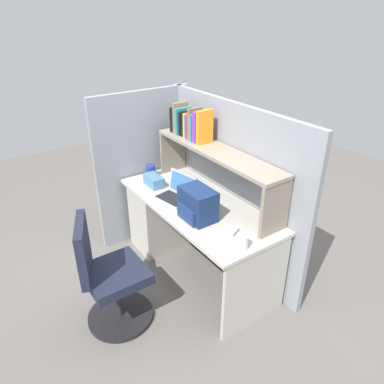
# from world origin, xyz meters

# --- Properties ---
(ground_plane) EXTENTS (8.00, 8.00, 0.00)m
(ground_plane) POSITION_xyz_m (0.00, 0.00, 0.00)
(ground_plane) COLOR slate
(desk) EXTENTS (1.60, 0.70, 0.73)m
(desk) POSITION_xyz_m (-0.39, 0.00, 0.40)
(desk) COLOR beige
(desk) RESTS_ON ground_plane
(cubicle_partition_rear) EXTENTS (1.84, 0.05, 1.55)m
(cubicle_partition_rear) POSITION_xyz_m (0.00, 0.38, 0.78)
(cubicle_partition_rear) COLOR gray
(cubicle_partition_rear) RESTS_ON ground_plane
(cubicle_partition_left) EXTENTS (0.05, 1.06, 1.55)m
(cubicle_partition_left) POSITION_xyz_m (-0.85, -0.05, 0.78)
(cubicle_partition_left) COLOR gray
(cubicle_partition_left) RESTS_ON ground_plane
(overhead_hutch) EXTENTS (1.44, 0.28, 0.45)m
(overhead_hutch) POSITION_xyz_m (0.00, 0.20, 1.08)
(overhead_hutch) COLOR gray
(overhead_hutch) RESTS_ON desk
(reference_books_on_shelf) EXTENTS (0.47, 0.18, 0.29)m
(reference_books_on_shelf) POSITION_xyz_m (-0.38, 0.20, 1.31)
(reference_books_on_shelf) COLOR black
(reference_books_on_shelf) RESTS_ON overhead_hutch
(laptop) EXTENTS (0.35, 0.31, 0.22)m
(laptop) POSITION_xyz_m (-0.17, -0.10, 0.78)
(laptop) COLOR #B7BABF
(laptop) RESTS_ON desk
(backpack) EXTENTS (0.30, 0.23, 0.26)m
(backpack) POSITION_xyz_m (0.20, -0.14, 0.85)
(backpack) COLOR navy
(backpack) RESTS_ON desk
(computer_mouse) EXTENTS (0.10, 0.12, 0.03)m
(computer_mouse) POSITION_xyz_m (0.54, -0.05, 0.75)
(computer_mouse) COLOR silver
(computer_mouse) RESTS_ON desk
(paper_cup) EXTENTS (0.08, 0.08, 0.11)m
(paper_cup) POSITION_xyz_m (0.72, -0.11, 0.78)
(paper_cup) COLOR white
(paper_cup) RESTS_ON desk
(tissue_box) EXTENTS (0.22, 0.13, 0.10)m
(tissue_box) POSITION_xyz_m (-0.50, -0.14, 0.78)
(tissue_box) COLOR teal
(tissue_box) RESTS_ON desk
(snack_canister) EXTENTS (0.10, 0.10, 0.12)m
(snack_canister) POSITION_xyz_m (-0.69, -0.07, 0.79)
(snack_canister) COLOR navy
(snack_canister) RESTS_ON desk
(office_chair) EXTENTS (0.53, 0.55, 0.93)m
(office_chair) POSITION_xyz_m (0.12, -0.90, 0.39)
(office_chair) COLOR black
(office_chair) RESTS_ON ground_plane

